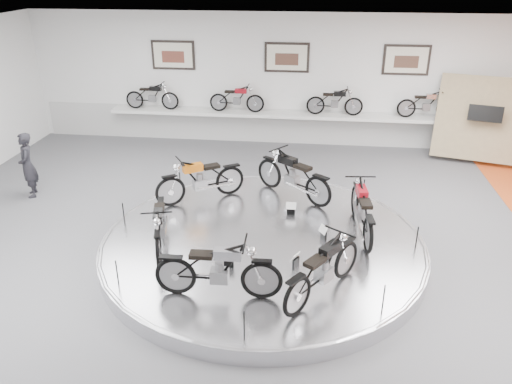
# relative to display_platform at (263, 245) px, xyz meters

# --- Properties ---
(floor) EXTENTS (16.00, 16.00, 0.00)m
(floor) POSITION_rel_display_platform_xyz_m (0.00, -0.30, -0.15)
(floor) COLOR #4F4F51
(floor) RESTS_ON ground
(ceiling) EXTENTS (16.00, 16.00, 0.00)m
(ceiling) POSITION_rel_display_platform_xyz_m (0.00, -0.30, 3.85)
(ceiling) COLOR white
(ceiling) RESTS_ON wall_back
(wall_back) EXTENTS (16.00, 0.00, 16.00)m
(wall_back) POSITION_rel_display_platform_xyz_m (0.00, 6.70, 1.85)
(wall_back) COLOR white
(wall_back) RESTS_ON floor
(dado_band) EXTENTS (15.68, 0.04, 1.10)m
(dado_band) POSITION_rel_display_platform_xyz_m (0.00, 6.68, 0.40)
(dado_band) COLOR #BCBCBA
(dado_band) RESTS_ON floor
(display_platform) EXTENTS (6.40, 6.40, 0.30)m
(display_platform) POSITION_rel_display_platform_xyz_m (0.00, 0.00, 0.00)
(display_platform) COLOR silver
(display_platform) RESTS_ON floor
(platform_rim) EXTENTS (6.40, 6.40, 0.10)m
(platform_rim) POSITION_rel_display_platform_xyz_m (0.00, 0.00, 0.12)
(platform_rim) COLOR #B2B2BA
(platform_rim) RESTS_ON display_platform
(shelf) EXTENTS (11.00, 0.55, 0.10)m
(shelf) POSITION_rel_display_platform_xyz_m (0.00, 6.40, 0.85)
(shelf) COLOR silver
(shelf) RESTS_ON wall_back
(poster_left) EXTENTS (1.35, 0.06, 0.88)m
(poster_left) POSITION_rel_display_platform_xyz_m (-3.50, 6.66, 2.55)
(poster_left) COLOR silver
(poster_left) RESTS_ON wall_back
(poster_center) EXTENTS (1.35, 0.06, 0.88)m
(poster_center) POSITION_rel_display_platform_xyz_m (0.00, 6.66, 2.55)
(poster_center) COLOR silver
(poster_center) RESTS_ON wall_back
(poster_right) EXTENTS (1.35, 0.06, 0.88)m
(poster_right) POSITION_rel_display_platform_xyz_m (3.50, 6.66, 2.55)
(poster_right) COLOR silver
(poster_right) RESTS_ON wall_back
(display_panel) EXTENTS (2.56, 1.52, 2.30)m
(display_panel) POSITION_rel_display_platform_xyz_m (5.60, 5.80, 1.10)
(display_panel) COLOR tan
(display_panel) RESTS_ON floor
(shelf_bike_a) EXTENTS (1.22, 0.43, 0.73)m
(shelf_bike_a) POSITION_rel_display_platform_xyz_m (-4.20, 6.40, 1.27)
(shelf_bike_a) COLOR black
(shelf_bike_a) RESTS_ON shelf
(shelf_bike_b) EXTENTS (1.22, 0.43, 0.73)m
(shelf_bike_b) POSITION_rel_display_platform_xyz_m (-1.50, 6.40, 1.27)
(shelf_bike_b) COLOR maroon
(shelf_bike_b) RESTS_ON shelf
(shelf_bike_c) EXTENTS (1.22, 0.43, 0.73)m
(shelf_bike_c) POSITION_rel_display_platform_xyz_m (1.50, 6.40, 1.27)
(shelf_bike_c) COLOR black
(shelf_bike_c) RESTS_ON shelf
(shelf_bike_d) EXTENTS (1.22, 0.43, 0.73)m
(shelf_bike_d) POSITION_rel_display_platform_xyz_m (4.20, 6.40, 1.27)
(shelf_bike_d) COLOR #A1A0A5
(shelf_bike_d) RESTS_ON shelf
(bike_a) EXTENTS (0.82, 1.87, 1.07)m
(bike_a) POSITION_rel_display_platform_xyz_m (1.94, 0.46, 0.68)
(bike_a) COLOR maroon
(bike_a) RESTS_ON display_platform
(bike_b) EXTENTS (1.89, 1.67, 1.10)m
(bike_b) POSITION_rel_display_platform_xyz_m (0.49, 2.02, 0.70)
(bike_b) COLOR black
(bike_b) RESTS_ON display_platform
(bike_c) EXTENTS (1.87, 1.51, 1.06)m
(bike_c) POSITION_rel_display_platform_xyz_m (-1.60, 1.58, 0.68)
(bike_c) COLOR #CB630D
(bike_c) RESTS_ON display_platform
(bike_d) EXTENTS (0.97, 1.74, 0.97)m
(bike_d) POSITION_rel_display_platform_xyz_m (-1.91, -0.56, 0.64)
(bike_d) COLOR black
(bike_d) RESTS_ON display_platform
(bike_e) EXTENTS (1.80, 0.68, 1.05)m
(bike_e) POSITION_rel_display_platform_xyz_m (-0.52, -1.96, 0.67)
(bike_e) COLOR #A1A0A5
(bike_e) RESTS_ON display_platform
(bike_f) EXTENTS (1.50, 1.79, 1.03)m
(bike_f) POSITION_rel_display_platform_xyz_m (1.17, -1.72, 0.66)
(bike_f) COLOR black
(bike_f) RESTS_ON display_platform
(visitor) EXTENTS (0.62, 0.70, 1.62)m
(visitor) POSITION_rel_display_platform_xyz_m (-5.98, 1.95, 0.66)
(visitor) COLOR black
(visitor) RESTS_ON floor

